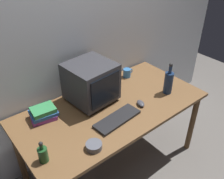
% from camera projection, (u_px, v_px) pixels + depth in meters
% --- Properties ---
extents(ground_plane, '(6.00, 6.00, 0.00)m').
position_uv_depth(ground_plane, '(112.00, 162.00, 2.61)').
color(ground_plane, slate).
extents(back_wall, '(4.00, 0.08, 2.50)m').
position_uv_depth(back_wall, '(78.00, 36.00, 2.23)').
color(back_wall, silver).
rests_on(back_wall, ground).
extents(desk, '(1.70, 0.85, 0.74)m').
position_uv_depth(desk, '(112.00, 113.00, 2.24)').
color(desk, brown).
rests_on(desk, ground).
extents(crt_monitor, '(0.41, 0.42, 0.37)m').
position_uv_depth(crt_monitor, '(91.00, 82.00, 2.17)').
color(crt_monitor, '#333338').
rests_on(crt_monitor, desk).
extents(keyboard, '(0.43, 0.19, 0.02)m').
position_uv_depth(keyboard, '(117.00, 119.00, 2.04)').
color(keyboard, black).
rests_on(keyboard, desk).
extents(computer_mouse, '(0.09, 0.12, 0.04)m').
position_uv_depth(computer_mouse, '(141.00, 103.00, 2.21)').
color(computer_mouse, '#3F3F47').
rests_on(computer_mouse, desk).
extents(bottle_tall, '(0.08, 0.08, 0.32)m').
position_uv_depth(bottle_tall, '(168.00, 82.00, 2.32)').
color(bottle_tall, navy).
rests_on(bottle_tall, desk).
extents(bottle_short, '(0.07, 0.07, 0.18)m').
position_uv_depth(bottle_short, '(43.00, 154.00, 1.66)').
color(bottle_short, '#1E4C23').
rests_on(bottle_short, desk).
extents(book_stack, '(0.24, 0.20, 0.11)m').
position_uv_depth(book_stack, '(43.00, 113.00, 2.04)').
color(book_stack, '#843893').
rests_on(book_stack, desk).
extents(mug, '(0.12, 0.08, 0.09)m').
position_uv_depth(mug, '(127.00, 73.00, 2.61)').
color(mug, '#3370B2').
rests_on(mug, desk).
extents(cd_spindle, '(0.12, 0.12, 0.04)m').
position_uv_depth(cd_spindle, '(94.00, 146.00, 1.78)').
color(cd_spindle, '#595B66').
rests_on(cd_spindle, desk).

